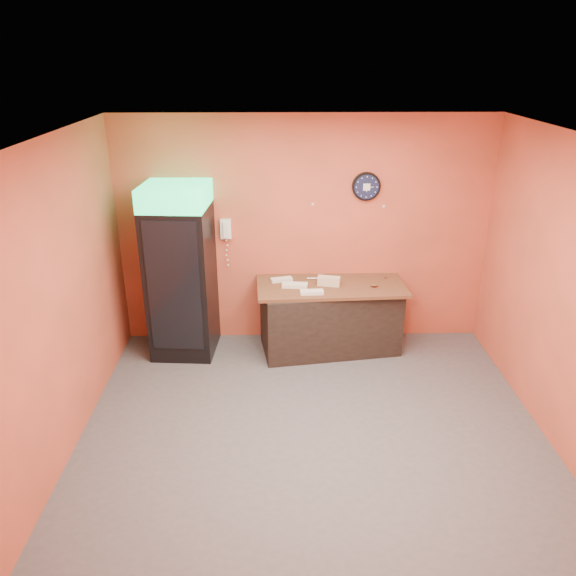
{
  "coord_description": "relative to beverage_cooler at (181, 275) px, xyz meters",
  "views": [
    {
      "loc": [
        -0.33,
        -4.54,
        3.44
      ],
      "look_at": [
        -0.23,
        0.6,
        1.26
      ],
      "focal_mm": 35.0,
      "sensor_mm": 36.0,
      "label": 1
    }
  ],
  "objects": [
    {
      "name": "prep_counter",
      "position": [
        1.78,
        0.03,
        -0.6
      ],
      "size": [
        1.72,
        0.96,
        0.82
      ],
      "primitive_type": "cube",
      "rotation": [
        0.0,
        0.0,
        0.15
      ],
      "color": "black",
      "rests_on": "floor"
    },
    {
      "name": "floor",
      "position": [
        1.46,
        -1.6,
        -1.01
      ],
      "size": [
        4.5,
        4.5,
        0.0
      ],
      "primitive_type": "plane",
      "color": "#47474C",
      "rests_on": "ground"
    },
    {
      "name": "left_wall",
      "position": [
        -0.79,
        -1.6,
        0.39
      ],
      "size": [
        0.02,
        4.0,
        2.8
      ],
      "primitive_type": "cube",
      "color": "#DD563E",
      "rests_on": "floor"
    },
    {
      "name": "right_wall",
      "position": [
        3.71,
        -1.6,
        0.39
      ],
      "size": [
        0.02,
        4.0,
        2.8
      ],
      "primitive_type": "cube",
      "color": "#DD563E",
      "rests_on": "floor"
    },
    {
      "name": "wall_phone",
      "position": [
        0.52,
        0.34,
        0.45
      ],
      "size": [
        0.13,
        0.11,
        0.24
      ],
      "color": "white",
      "rests_on": "back_wall"
    },
    {
      "name": "wall_clock",
      "position": [
        2.19,
        0.37,
        0.95
      ],
      "size": [
        0.34,
        0.06,
        0.34
      ],
      "color": "black",
      "rests_on": "back_wall"
    },
    {
      "name": "ceiling",
      "position": [
        1.46,
        -1.6,
        1.79
      ],
      "size": [
        4.5,
        4.0,
        0.02
      ],
      "primitive_type": "cube",
      "color": "white",
      "rests_on": "back_wall"
    },
    {
      "name": "wrapped_sandwich_mid",
      "position": [
        1.53,
        -0.23,
        -0.14
      ],
      "size": [
        0.27,
        0.12,
        0.04
      ],
      "primitive_type": "cube",
      "rotation": [
        0.0,
        0.0,
        0.05
      ],
      "color": "white",
      "rests_on": "butcher_paper"
    },
    {
      "name": "sub_roll_stack",
      "position": [
        1.74,
        0.01,
        -0.1
      ],
      "size": [
        0.28,
        0.15,
        0.11
      ],
      "rotation": [
        0.0,
        0.0,
        -0.22
      ],
      "color": "beige",
      "rests_on": "butcher_paper"
    },
    {
      "name": "butcher_paper",
      "position": [
        1.78,
        0.03,
        -0.18
      ],
      "size": [
        1.81,
        0.88,
        0.04
      ],
      "primitive_type": "cube",
      "rotation": [
        0.0,
        0.0,
        0.05
      ],
      "color": "brown",
      "rests_on": "prep_counter"
    },
    {
      "name": "back_wall",
      "position": [
        1.46,
        0.4,
        0.39
      ],
      "size": [
        4.5,
        0.02,
        2.8
      ],
      "primitive_type": "cube",
      "color": "#DD563E",
      "rests_on": "floor"
    },
    {
      "name": "wrapped_sandwich_left",
      "position": [
        1.34,
        -0.02,
        -0.13
      ],
      "size": [
        0.31,
        0.15,
        0.04
      ],
      "primitive_type": "cube",
      "rotation": [
        0.0,
        0.0,
        -0.1
      ],
      "color": "white",
      "rests_on": "butcher_paper"
    },
    {
      "name": "wrapped_sandwich_right",
      "position": [
        1.18,
        0.16,
        -0.14
      ],
      "size": [
        0.27,
        0.16,
        0.04
      ],
      "primitive_type": "cube",
      "rotation": [
        0.0,
        0.0,
        0.26
      ],
      "color": "white",
      "rests_on": "butcher_paper"
    },
    {
      "name": "kitchen_tool",
      "position": [
        1.66,
        0.21,
        -0.12
      ],
      "size": [
        0.06,
        0.06,
        0.06
      ],
      "primitive_type": "cylinder",
      "color": "silver",
      "rests_on": "butcher_paper"
    },
    {
      "name": "beverage_cooler",
      "position": [
        0.0,
        0.0,
        0.0
      ],
      "size": [
        0.78,
        0.79,
        2.07
      ],
      "rotation": [
        0.0,
        0.0,
        -0.07
      ],
      "color": "black",
      "rests_on": "floor"
    }
  ]
}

